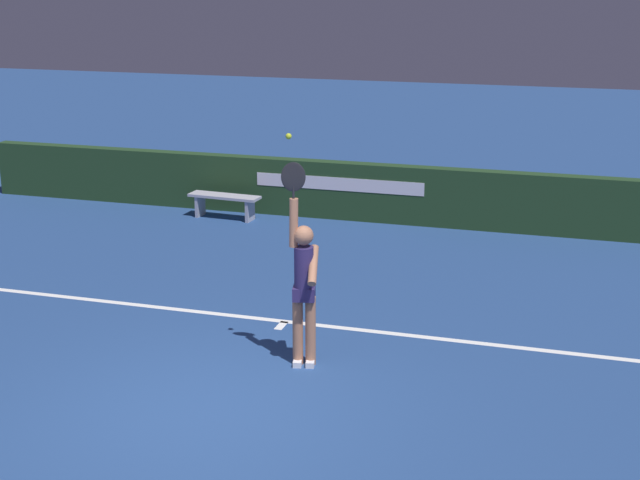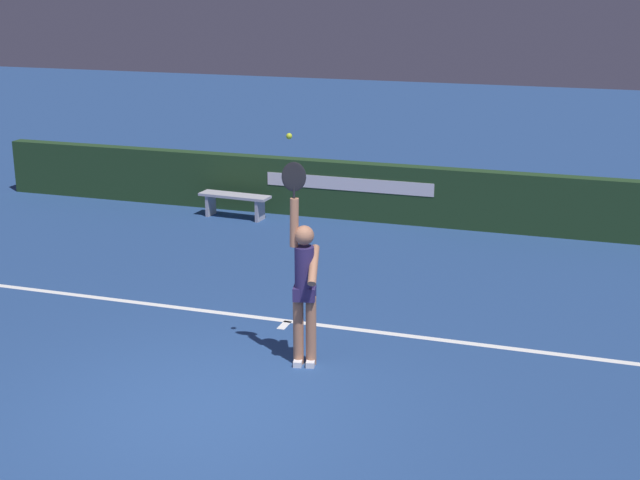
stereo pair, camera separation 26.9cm
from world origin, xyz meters
The scene contains 6 objects.
ground_plane centered at (0.00, 0.00, 0.00)m, with size 60.00×60.00×0.00m, color navy.
court_lines centered at (0.00, 0.02, 0.00)m, with size 11.80×5.56×0.00m.
back_wall centered at (0.00, 8.05, 0.54)m, with size 16.08×0.30×1.08m.
tennis_player centered at (0.66, 1.50, 1.02)m, with size 0.48×0.48×2.45m.
tennis_ball centered at (0.51, 1.45, 2.74)m, with size 0.07×0.07×0.07m.
courtside_bench_near centered at (-2.79, 7.40, 0.34)m, with size 1.40×0.46×0.46m.
Camera 1 is at (3.70, -8.00, 4.50)m, focal length 51.07 mm.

